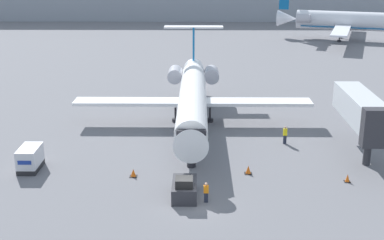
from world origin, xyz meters
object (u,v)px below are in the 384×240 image
at_px(pushback_tug, 184,188).
at_px(luggage_cart, 30,158).
at_px(traffic_cone_right, 248,170).
at_px(worker_by_wing, 285,134).
at_px(traffic_cone_left, 133,173).
at_px(jet_bridge, 363,111).
at_px(worker_near_tug, 206,192).
at_px(airplane_parked_far_left, 346,21).
at_px(airplane_main, 193,96).
at_px(traffic_cone_mid, 347,178).

xyz_separation_m(pushback_tug, luggage_cart, (-14.04, 5.48, 0.31)).
bearing_deg(traffic_cone_right, worker_by_wing, 60.49).
height_order(traffic_cone_left, jet_bridge, jet_bridge).
relative_size(luggage_cart, worker_by_wing, 1.69).
bearing_deg(luggage_cart, worker_near_tug, -22.15).
xyz_separation_m(traffic_cone_right, airplane_parked_far_left, (27.81, 74.67, 3.91)).
distance_m(airplane_parked_far_left, jet_bridge, 72.03).
bearing_deg(airplane_main, pushback_tug, -91.34).
height_order(worker_by_wing, traffic_cone_left, worker_by_wing).
height_order(airplane_main, luggage_cart, airplane_main).
xyz_separation_m(pushback_tug, traffic_cone_mid, (13.86, 3.07, -0.40)).
xyz_separation_m(airplane_main, traffic_cone_left, (-5.02, -15.02, -2.92)).
xyz_separation_m(worker_near_tug, jet_bridge, (14.91, 10.28, 3.59)).
relative_size(worker_near_tug, traffic_cone_left, 2.31).
bearing_deg(airplane_main, traffic_cone_mid, -49.86).
xyz_separation_m(luggage_cart, traffic_cone_right, (19.58, -0.74, -0.69)).
height_order(pushback_tug, worker_by_wing, pushback_tug).
height_order(pushback_tug, luggage_cart, luggage_cart).
relative_size(pushback_tug, traffic_cone_mid, 5.19).
distance_m(pushback_tug, traffic_cone_left, 6.07).
xyz_separation_m(traffic_cone_left, airplane_parked_far_left, (37.93, 75.45, 3.93)).
bearing_deg(traffic_cone_right, pushback_tug, -139.45).
bearing_deg(traffic_cone_mid, traffic_cone_left, 177.24).
relative_size(airplane_main, traffic_cone_left, 43.47).
bearing_deg(luggage_cart, worker_by_wing, 16.40).
xyz_separation_m(traffic_cone_left, jet_bridge, (21.21, 5.38, 4.11)).
height_order(airplane_main, worker_by_wing, airplane_main).
bearing_deg(traffic_cone_left, traffic_cone_right, 4.39).
xyz_separation_m(worker_near_tug, traffic_cone_mid, (12.14, 4.01, -0.52)).
height_order(airplane_main, airplane_parked_far_left, airplane_parked_far_left).
bearing_deg(pushback_tug, traffic_cone_left, 139.15).
height_order(worker_near_tug, worker_by_wing, worker_by_wing).
xyz_separation_m(airplane_main, traffic_cone_mid, (13.41, -15.91, -2.92)).
bearing_deg(airplane_parked_far_left, airplane_main, -118.57).
relative_size(traffic_cone_mid, jet_bridge, 0.06).
distance_m(traffic_cone_left, traffic_cone_right, 10.15).
bearing_deg(airplane_parked_far_left, traffic_cone_left, -116.69).
bearing_deg(traffic_cone_right, worker_near_tug, -123.94).
relative_size(worker_near_tug, worker_by_wing, 0.89).
bearing_deg(traffic_cone_right, airplane_main, 109.67).
bearing_deg(jet_bridge, traffic_cone_right, -157.45).
bearing_deg(jet_bridge, luggage_cart, -172.82).
xyz_separation_m(luggage_cart, airplane_parked_far_left, (47.39, 73.93, 3.22)).
bearing_deg(worker_by_wing, jet_bridge, -25.57).
bearing_deg(pushback_tug, luggage_cart, 158.68).
bearing_deg(jet_bridge, airplane_main, 149.23).
xyz_separation_m(airplane_main, airplane_parked_far_left, (32.90, 60.43, 1.01)).
relative_size(traffic_cone_left, traffic_cone_mid, 1.01).
bearing_deg(jet_bridge, airplane_parked_far_left, 76.58).
height_order(luggage_cart, traffic_cone_right, luggage_cart).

